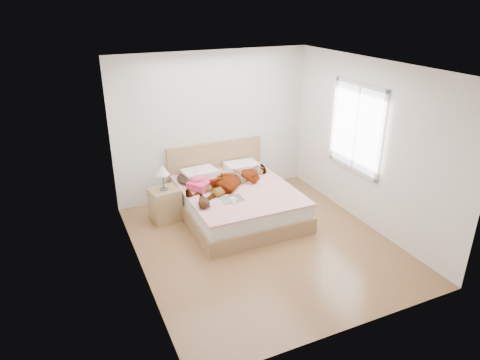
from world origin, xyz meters
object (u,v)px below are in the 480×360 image
at_px(woman, 232,178).
at_px(magazine, 232,199).
at_px(nightstand, 165,202).
at_px(towel, 200,183).
at_px(plush_toy, 204,203).
at_px(phone, 196,170).
at_px(coffee_mug, 233,201).
at_px(bed, 235,199).

relative_size(woman, magazine, 4.20).
bearing_deg(woman, nightstand, -122.53).
height_order(woman, towel, woman).
distance_m(woman, plush_toy, 0.94).
xyz_separation_m(woman, phone, (-0.50, 0.40, 0.07)).
height_order(towel, plush_toy, towel).
xyz_separation_m(magazine, plush_toy, (-0.48, -0.06, 0.07)).
xyz_separation_m(woman, nightstand, (-1.12, 0.18, -0.31)).
bearing_deg(nightstand, phone, 19.24).
bearing_deg(magazine, towel, 115.20).
height_order(magazine, plush_toy, plush_toy).
height_order(coffee_mug, plush_toy, plush_toy).
height_order(towel, magazine, towel).
distance_m(woman, magazine, 0.60).
relative_size(phone, nightstand, 0.10).
bearing_deg(towel, bed, -18.72).
relative_size(bed, coffee_mug, 17.28).
xyz_separation_m(bed, nightstand, (-1.13, 0.29, 0.04)).
bearing_deg(bed, woman, 97.24).
xyz_separation_m(bed, plush_toy, (-0.73, -0.50, 0.31)).
height_order(bed, magazine, bed).
relative_size(towel, plush_toy, 1.87).
distance_m(bed, coffee_mug, 0.69).
relative_size(magazine, nightstand, 0.42).
height_order(magazine, coffee_mug, coffee_mug).
bearing_deg(towel, magazine, -64.80).
bearing_deg(magazine, woman, 66.14).
xyz_separation_m(phone, plush_toy, (-0.22, -1.00, -0.11)).
relative_size(phone, bed, 0.05).
bearing_deg(plush_toy, nightstand, 116.94).
distance_m(phone, magazine, 0.99).
relative_size(coffee_mug, plush_toy, 0.43).
xyz_separation_m(phone, bed, (0.51, -0.50, -0.42)).
xyz_separation_m(phone, coffee_mug, (0.23, -1.06, -0.14)).
bearing_deg(nightstand, coffee_mug, -44.86).
bearing_deg(towel, coffee_mug, -70.59).
xyz_separation_m(magazine, nightstand, (-0.88, 0.73, -0.20)).
xyz_separation_m(coffee_mug, nightstand, (-0.85, 0.85, -0.24)).
xyz_separation_m(towel, nightstand, (-0.59, 0.10, -0.28)).
xyz_separation_m(phone, nightstand, (-0.62, -0.22, -0.38)).
relative_size(towel, nightstand, 0.54).
height_order(woman, magazine, woman).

